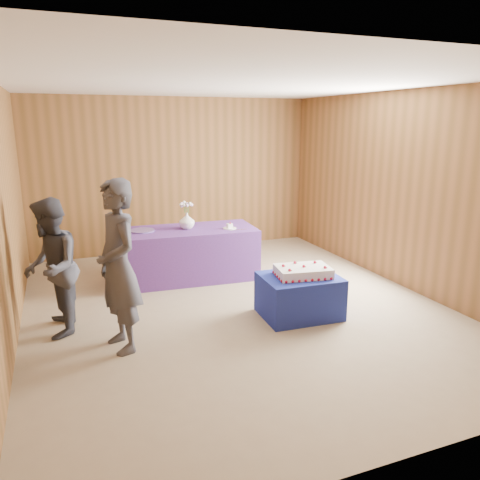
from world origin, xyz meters
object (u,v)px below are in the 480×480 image
vase (187,221)px  guest_left (118,267)px  cake_table (299,296)px  sheet_cake (303,271)px  serving_table (187,254)px  guest_right (51,268)px

vase → guest_left: bearing=-122.2°
cake_table → guest_left: bearing=-175.1°
sheet_cake → guest_left: guest_left is taller
guest_left → serving_table: bearing=134.4°
cake_table → sheet_cake: (0.03, -0.01, 0.31)m
cake_table → vase: 2.16m
cake_table → guest_right: bearing=171.7°
guest_left → guest_right: bearing=-147.5°
guest_left → guest_right: size_ratio=1.16×
sheet_cake → guest_right: bearing=177.6°
vase → guest_right: size_ratio=0.16×
vase → guest_left: (-1.23, -1.95, 0.01)m
guest_right → sheet_cake: bearing=81.9°
sheet_cake → guest_left: 2.15m
cake_table → guest_left: (-2.09, -0.07, 0.63)m
cake_table → serving_table: 2.05m
cake_table → vase: size_ratio=3.80×
guest_left → guest_right: 0.89m
serving_table → sheet_cake: (0.91, -1.86, 0.18)m
cake_table → guest_right: size_ratio=0.60×
cake_table → serving_table: (-0.88, 1.85, 0.12)m
sheet_cake → guest_left: (-2.12, -0.06, 0.32)m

